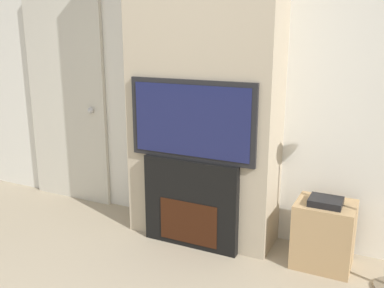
% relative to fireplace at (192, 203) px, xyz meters
% --- Properties ---
extents(wall_back, '(6.00, 0.06, 2.70)m').
position_rel_fireplace_xyz_m(wall_back, '(0.00, 0.45, 0.99)').
color(wall_back, silver).
rests_on(wall_back, ground_plane).
extents(chimney_breast, '(1.23, 0.42, 2.70)m').
position_rel_fireplace_xyz_m(chimney_breast, '(0.00, 0.21, 0.99)').
color(chimney_breast, tan).
rests_on(chimney_breast, ground_plane).
extents(fireplace, '(0.81, 0.15, 0.73)m').
position_rel_fireplace_xyz_m(fireplace, '(0.00, 0.00, 0.00)').
color(fireplace, black).
rests_on(fireplace, ground_plane).
extents(television, '(1.05, 0.07, 0.63)m').
position_rel_fireplace_xyz_m(television, '(0.00, -0.00, 0.68)').
color(television, black).
rests_on(television, fireplace).
extents(media_stand, '(0.42, 0.36, 0.55)m').
position_rel_fireplace_xyz_m(media_stand, '(1.02, 0.14, -0.11)').
color(media_stand, tan).
rests_on(media_stand, ground_plane).
extents(entry_door, '(0.95, 0.09, 2.02)m').
position_rel_fireplace_xyz_m(entry_door, '(-1.60, 0.39, 0.65)').
color(entry_door, beige).
rests_on(entry_door, ground_plane).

